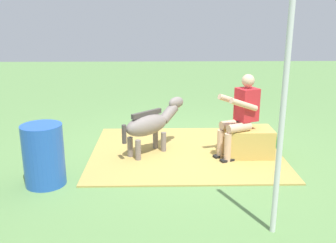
{
  "coord_description": "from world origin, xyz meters",
  "views": [
    {
      "loc": [
        0.39,
        6.06,
        2.3
      ],
      "look_at": [
        0.26,
        0.06,
        0.55
      ],
      "focal_mm": 40.57,
      "sensor_mm": 36.0,
      "label": 1
    }
  ],
  "objects_px": {
    "pony_standing": "(151,124)",
    "person_seated": "(240,113)",
    "water_barrel": "(44,155)",
    "soda_bottle": "(276,142)",
    "hay_bale": "(248,143)",
    "tent_pole_left": "(282,125)"
  },
  "relations": [
    {
      "from": "pony_standing",
      "to": "person_seated",
      "type": "bearing_deg",
      "value": 171.5
    },
    {
      "from": "pony_standing",
      "to": "water_barrel",
      "type": "height_order",
      "value": "pony_standing"
    },
    {
      "from": "soda_bottle",
      "to": "water_barrel",
      "type": "height_order",
      "value": "water_barrel"
    },
    {
      "from": "hay_bale",
      "to": "soda_bottle",
      "type": "bearing_deg",
      "value": -147.11
    },
    {
      "from": "hay_bale",
      "to": "tent_pole_left",
      "type": "relative_size",
      "value": 0.32
    },
    {
      "from": "hay_bale",
      "to": "soda_bottle",
      "type": "distance_m",
      "value": 0.71
    },
    {
      "from": "person_seated",
      "to": "soda_bottle",
      "type": "height_order",
      "value": "person_seated"
    },
    {
      "from": "hay_bale",
      "to": "person_seated",
      "type": "height_order",
      "value": "person_seated"
    },
    {
      "from": "hay_bale",
      "to": "pony_standing",
      "type": "bearing_deg",
      "value": -5.95
    },
    {
      "from": "pony_standing",
      "to": "tent_pole_left",
      "type": "distance_m",
      "value": 2.82
    },
    {
      "from": "person_seated",
      "to": "tent_pole_left",
      "type": "height_order",
      "value": "tent_pole_left"
    },
    {
      "from": "hay_bale",
      "to": "soda_bottle",
      "type": "height_order",
      "value": "hay_bale"
    },
    {
      "from": "pony_standing",
      "to": "soda_bottle",
      "type": "distance_m",
      "value": 2.21
    },
    {
      "from": "hay_bale",
      "to": "person_seated",
      "type": "xyz_separation_m",
      "value": [
        0.15,
        0.05,
        0.51
      ]
    },
    {
      "from": "soda_bottle",
      "to": "tent_pole_left",
      "type": "relative_size",
      "value": 0.1
    },
    {
      "from": "tent_pole_left",
      "to": "person_seated",
      "type": "bearing_deg",
      "value": -91.43
    },
    {
      "from": "soda_bottle",
      "to": "water_barrel",
      "type": "distance_m",
      "value": 3.85
    },
    {
      "from": "hay_bale",
      "to": "tent_pole_left",
      "type": "distance_m",
      "value": 2.42
    },
    {
      "from": "person_seated",
      "to": "water_barrel",
      "type": "relative_size",
      "value": 1.6
    },
    {
      "from": "hay_bale",
      "to": "soda_bottle",
      "type": "relative_size",
      "value": 3.19
    },
    {
      "from": "pony_standing",
      "to": "tent_pole_left",
      "type": "bearing_deg",
      "value": 119.98
    },
    {
      "from": "person_seated",
      "to": "water_barrel",
      "type": "xyz_separation_m",
      "value": [
        2.85,
        0.92,
        -0.33
      ]
    }
  ]
}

